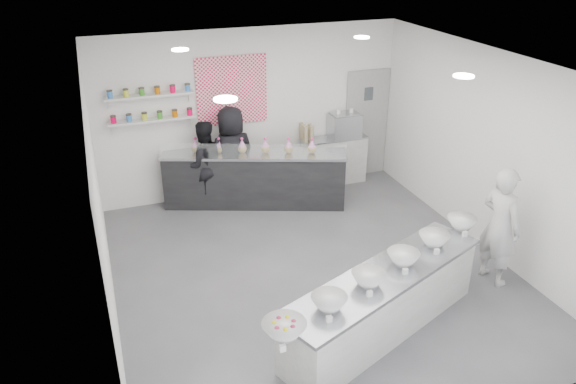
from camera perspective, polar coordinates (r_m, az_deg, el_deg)
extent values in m
plane|color=#515156|center=(8.22, 2.53, -8.09)|extent=(6.00, 6.00, 0.00)
plane|color=white|center=(7.02, 3.00, 12.76)|extent=(6.00, 6.00, 0.00)
plane|color=white|center=(10.15, -3.72, 8.00)|extent=(5.50, 0.00, 5.50)
plane|color=white|center=(7.01, -18.55, -1.66)|extent=(0.00, 6.00, 6.00)
plane|color=white|center=(8.85, 19.51, 3.86)|extent=(0.00, 6.00, 6.00)
cube|color=gray|center=(11.08, 7.96, 6.89)|extent=(0.88, 0.04, 2.10)
cube|color=#EE0D3C|center=(9.92, -5.73, 10.22)|extent=(1.25, 0.03, 1.20)
cube|color=silver|center=(9.72, -13.60, 7.15)|extent=(1.45, 0.22, 0.04)
cube|color=silver|center=(9.60, -13.85, 9.52)|extent=(1.45, 0.22, 0.04)
cylinder|color=white|center=(5.68, -6.37, 9.35)|extent=(0.24, 0.24, 0.02)
cylinder|color=white|center=(6.86, 17.41, 11.18)|extent=(0.24, 0.24, 0.02)
cylinder|color=white|center=(8.16, -10.91, 14.02)|extent=(0.24, 0.24, 0.02)
cylinder|color=white|center=(9.03, 7.51, 15.32)|extent=(0.24, 0.24, 0.02)
cube|color=#ACACA6|center=(7.01, 9.65, -11.02)|extent=(3.07, 1.83, 0.83)
cube|color=black|center=(9.91, -3.41, 1.33)|extent=(3.19, 1.66, 0.99)
cube|color=white|center=(9.41, -3.62, 4.13)|extent=(2.95, 1.11, 0.27)
cube|color=#ACACA6|center=(10.82, 4.68, 3.24)|extent=(1.24, 0.40, 0.92)
cube|color=#93969E|center=(10.66, 5.75, 6.75)|extent=(0.57, 0.39, 0.44)
imported|color=silver|center=(8.14, 20.72, -3.28)|extent=(0.51, 0.68, 1.70)
imported|color=black|center=(9.84, -8.53, 2.76)|extent=(0.78, 0.62, 1.57)
imported|color=black|center=(9.90, -5.70, 3.68)|extent=(0.94, 0.69, 1.77)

